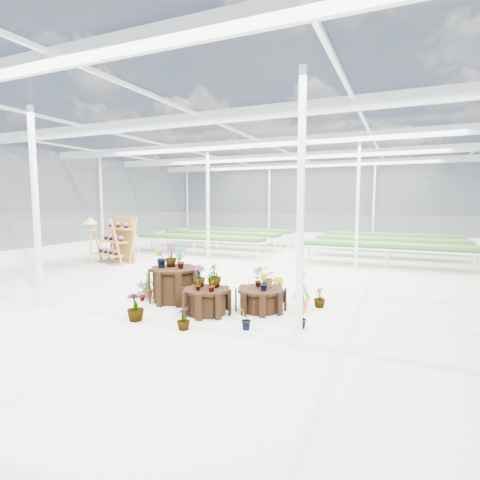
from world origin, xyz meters
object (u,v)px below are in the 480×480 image
at_px(plinth_tall, 175,284).
at_px(plinth_low, 261,299).
at_px(bird_table, 91,241).
at_px(shelf_rack, 114,240).
at_px(plinth_mid, 206,301).

bearing_deg(plinth_tall, plinth_low, 2.60).
xyz_separation_m(plinth_low, bird_table, (-8.19, 3.16, 0.67)).
relative_size(plinth_low, shelf_rack, 0.61).
xyz_separation_m(plinth_tall, plinth_mid, (1.20, -0.60, -0.14)).
bearing_deg(plinth_mid, bird_table, 151.75).
distance_m(plinth_mid, shelf_rack, 8.05).
distance_m(plinth_low, shelf_rack, 8.56).
height_order(plinth_tall, bird_table, bird_table).
bearing_deg(plinth_mid, plinth_tall, 153.43).
bearing_deg(shelf_rack, plinth_low, -7.25).
bearing_deg(plinth_low, shelf_rack, 153.31).
height_order(plinth_mid, plinth_low, plinth_mid).
relative_size(plinth_mid, bird_table, 0.57).
distance_m(shelf_rack, bird_table, 0.88).
xyz_separation_m(plinth_tall, plinth_low, (2.20, 0.10, -0.17)).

